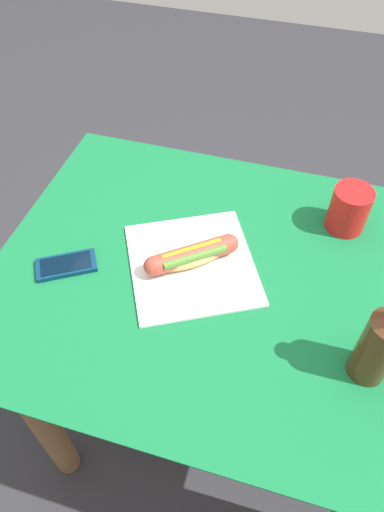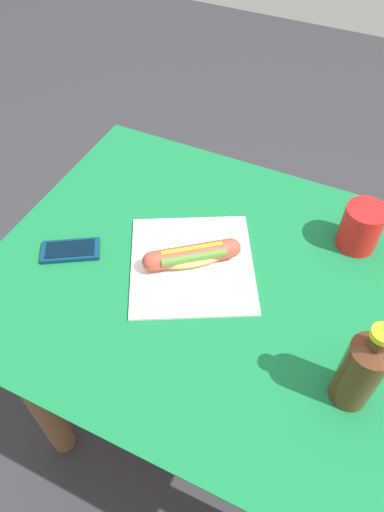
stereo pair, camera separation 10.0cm
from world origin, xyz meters
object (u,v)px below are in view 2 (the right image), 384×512
(cell_phone, at_px, (71,250))
(drinking_cup, at_px, (361,227))
(soda_bottle, at_px, (361,370))
(hot_dog, at_px, (192,255))

(cell_phone, distance_m, drinking_cup, 0.64)
(soda_bottle, bearing_deg, drinking_cup, -79.28)
(soda_bottle, distance_m, drinking_cup, 0.37)
(hot_dog, bearing_deg, cell_phone, 17.36)
(hot_dog, relative_size, cell_phone, 1.27)
(soda_bottle, bearing_deg, cell_phone, -6.04)
(cell_phone, height_order, soda_bottle, soda_bottle)
(hot_dog, xyz_separation_m, cell_phone, (0.26, 0.08, -0.03))
(hot_dog, height_order, drinking_cup, drinking_cup)
(soda_bottle, relative_size, drinking_cup, 1.97)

